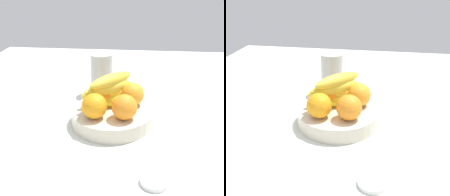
% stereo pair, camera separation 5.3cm
% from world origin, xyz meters
% --- Properties ---
extents(ground_plane, '(1.80, 1.40, 0.03)m').
position_xyz_m(ground_plane, '(0.00, 0.00, -0.01)').
color(ground_plane, silver).
extents(fruit_bowl, '(0.25, 0.25, 0.05)m').
position_xyz_m(fruit_bowl, '(0.02, -0.03, 0.02)').
color(fruit_bowl, beige).
rests_on(fruit_bowl, ground_plane).
extents(orange_front_left, '(0.07, 0.07, 0.07)m').
position_xyz_m(orange_front_left, '(-0.03, -0.07, 0.08)').
color(orange_front_left, orange).
rests_on(orange_front_left, fruit_bowl).
extents(orange_front_right, '(0.07, 0.07, 0.07)m').
position_xyz_m(orange_front_right, '(0.06, -0.09, 0.08)').
color(orange_front_right, orange).
rests_on(orange_front_right, fruit_bowl).
extents(orange_center, '(0.07, 0.07, 0.07)m').
position_xyz_m(orange_center, '(0.05, 0.01, 0.08)').
color(orange_center, orange).
rests_on(orange_center, fruit_bowl).
extents(orange_back_left, '(0.07, 0.07, 0.07)m').
position_xyz_m(orange_back_left, '(-0.04, 0.02, 0.08)').
color(orange_back_left, orange).
rests_on(orange_back_left, fruit_bowl).
extents(banana_bunch, '(0.16, 0.18, 0.11)m').
position_xyz_m(banana_bunch, '(0.04, -0.02, 0.10)').
color(banana_bunch, yellow).
rests_on(banana_bunch, fruit_bowl).
extents(thermos_tumbler, '(0.08, 0.08, 0.16)m').
position_xyz_m(thermos_tumbler, '(0.25, 0.03, 0.08)').
color(thermos_tumbler, '#B4B6B4').
rests_on(thermos_tumbler, ground_plane).
extents(jar_lid, '(0.07, 0.07, 0.01)m').
position_xyz_m(jar_lid, '(-0.25, -0.15, 0.01)').
color(jar_lid, silver).
rests_on(jar_lid, ground_plane).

